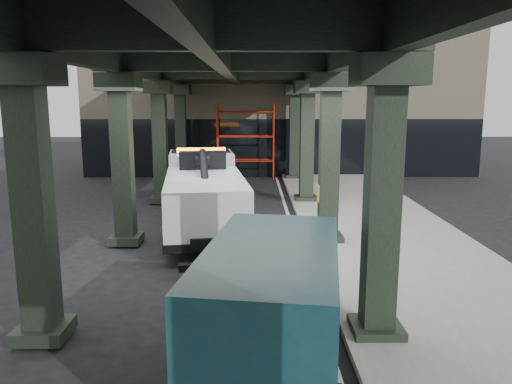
{
  "coord_description": "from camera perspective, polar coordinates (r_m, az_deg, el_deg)",
  "views": [
    {
      "loc": [
        0.36,
        -12.4,
        4.29
      ],
      "look_at": [
        0.47,
        1.43,
        1.7
      ],
      "focal_mm": 35.0,
      "sensor_mm": 36.0,
      "label": 1
    }
  ],
  "objects": [
    {
      "name": "ground",
      "position": [
        13.13,
        -2.02,
        -8.48
      ],
      "size": [
        90.0,
        90.0,
        0.0
      ],
      "primitive_type": "plane",
      "color": "black",
      "rests_on": "ground"
    },
    {
      "name": "sidewalk",
      "position": [
        15.56,
        15.07,
        -5.48
      ],
      "size": [
        5.0,
        40.0,
        0.15
      ],
      "primitive_type": "cube",
      "color": "gray",
      "rests_on": "ground"
    },
    {
      "name": "lane_stripe",
      "position": [
        15.08,
        4.7,
        -5.93
      ],
      "size": [
        0.12,
        38.0,
        0.01
      ],
      "primitive_type": "cube",
      "color": "silver",
      "rests_on": "ground"
    },
    {
      "name": "viaduct",
      "position": [
        14.47,
        -3.58,
        15.23
      ],
      "size": [
        7.4,
        32.0,
        6.4
      ],
      "color": "black",
      "rests_on": "ground"
    },
    {
      "name": "building",
      "position": [
        32.44,
        2.5,
        10.09
      ],
      "size": [
        22.0,
        10.0,
        8.0
      ],
      "primitive_type": "cube",
      "color": "#C6B793",
      "rests_on": "ground"
    },
    {
      "name": "scaffolding",
      "position": [
        27.13,
        -1.2,
        6.0
      ],
      "size": [
        3.08,
        0.88,
        4.0
      ],
      "color": "red",
      "rests_on": "ground"
    },
    {
      "name": "tow_truck",
      "position": [
        16.63,
        -6.03,
        0.21
      ],
      "size": [
        3.25,
        8.36,
        2.68
      ],
      "rotation": [
        0.0,
        0.0,
        0.13
      ],
      "color": "black",
      "rests_on": "ground"
    },
    {
      "name": "towed_van",
      "position": [
        8.06,
        2.05,
        -12.34
      ],
      "size": [
        2.78,
        5.49,
        2.13
      ],
      "rotation": [
        0.0,
        0.0,
        -0.15
      ],
      "color": "#133D44",
      "rests_on": "ground"
    }
  ]
}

